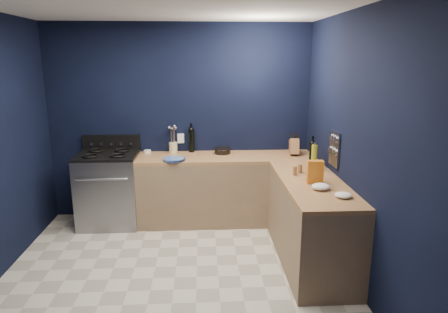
{
  "coord_description": "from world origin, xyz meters",
  "views": [
    {
      "loc": [
        0.3,
        -3.63,
        2.15
      ],
      "look_at": [
        0.55,
        1.0,
        1.0
      ],
      "focal_mm": 32.05,
      "sensor_mm": 36.0,
      "label": 1
    }
  ],
  "objects": [
    {
      "name": "wall_back",
      "position": [
        0.0,
        1.76,
        1.3
      ],
      "size": [
        3.5,
        0.02,
        2.6
      ],
      "primitive_type": "cube",
      "color": "black",
      "rests_on": "ground"
    },
    {
      "name": "cab_back",
      "position": [
        0.6,
        1.44,
        0.43
      ],
      "size": [
        2.3,
        0.63,
        0.86
      ],
      "primitive_type": "cube",
      "color": "#83684A",
      "rests_on": "floor"
    },
    {
      "name": "knife_block",
      "position": [
        1.5,
        1.46,
        1.0
      ],
      "size": [
        0.14,
        0.25,
        0.26
      ],
      "primitive_type": "cube",
      "rotation": [
        -0.31,
        0.0,
        -0.1
      ],
      "color": "brown",
      "rests_on": "top_back"
    },
    {
      "name": "spice_panel",
      "position": [
        1.74,
        0.55,
        1.18
      ],
      "size": [
        0.02,
        0.28,
        0.38
      ],
      "primitive_type": "cube",
      "color": "gray",
      "rests_on": "wall_right"
    },
    {
      "name": "spice_jar_far",
      "position": [
        1.37,
        0.6,
        0.95
      ],
      "size": [
        0.06,
        0.06,
        0.1
      ],
      "primitive_type": "cylinder",
      "rotation": [
        0.0,
        0.0,
        0.28
      ],
      "color": "olive",
      "rests_on": "top_right"
    },
    {
      "name": "wall_front",
      "position": [
        0.0,
        -1.76,
        1.3
      ],
      "size": [
        3.5,
        0.02,
        2.6
      ],
      "primitive_type": "cube",
      "color": "black",
      "rests_on": "ground"
    },
    {
      "name": "crouton_bag",
      "position": [
        1.43,
        0.22,
        1.02
      ],
      "size": [
        0.17,
        0.09,
        0.24
      ],
      "primitive_type": "cube",
      "rotation": [
        0.0,
        0.0,
        -0.07
      ],
      "color": "#B7130C",
      "rests_on": "top_right"
    },
    {
      "name": "cooktop",
      "position": [
        -0.93,
        1.42,
        0.94
      ],
      "size": [
        0.76,
        0.66,
        0.03
      ],
      "primitive_type": "cube",
      "color": "black",
      "rests_on": "gas_range"
    },
    {
      "name": "wine_bottle_right",
      "position": [
        1.58,
        0.88,
        1.04
      ],
      "size": [
        0.09,
        0.09,
        0.28
      ],
      "primitive_type": "cylinder",
      "rotation": [
        0.0,
        0.0,
        -0.35
      ],
      "color": "black",
      "rests_on": "top_right"
    },
    {
      "name": "lemon_basket",
      "position": [
        0.56,
        1.56,
        0.94
      ],
      "size": [
        0.22,
        0.22,
        0.08
      ],
      "primitive_type": "cylinder",
      "rotation": [
        0.0,
        0.0,
        -0.05
      ],
      "color": "black",
      "rests_on": "top_back"
    },
    {
      "name": "oven_door",
      "position": [
        -0.93,
        1.1,
        0.45
      ],
      "size": [
        0.59,
        0.02,
        0.42
      ],
      "primitive_type": "cube",
      "color": "black",
      "rests_on": "gas_range"
    },
    {
      "name": "wall_outlet",
      "position": [
        0.0,
        1.74,
        1.08
      ],
      "size": [
        0.09,
        0.02,
        0.13
      ],
      "primitive_type": "cube",
      "color": "white",
      "rests_on": "wall_back"
    },
    {
      "name": "top_back",
      "position": [
        0.6,
        1.44,
        0.88
      ],
      "size": [
        2.3,
        0.63,
        0.04
      ],
      "primitive_type": "cube",
      "color": "brown",
      "rests_on": "cab_back"
    },
    {
      "name": "wine_bottle_back",
      "position": [
        0.15,
        1.69,
        1.06
      ],
      "size": [
        0.1,
        0.1,
        0.31
      ],
      "primitive_type": "cylinder",
      "rotation": [
        0.0,
        0.0,
        0.42
      ],
      "color": "black",
      "rests_on": "top_back"
    },
    {
      "name": "ceiling",
      "position": [
        0.0,
        0.0,
        2.61
      ],
      "size": [
        3.5,
        3.5,
        0.02
      ],
      "primitive_type": "cube",
      "color": "silver",
      "rests_on": "ground"
    },
    {
      "name": "oil_bottle",
      "position": [
        1.57,
        0.73,
        1.04
      ],
      "size": [
        0.08,
        0.08,
        0.29
      ],
      "primitive_type": "cylinder",
      "rotation": [
        0.0,
        0.0,
        -0.15
      ],
      "color": "olive",
      "rests_on": "top_right"
    },
    {
      "name": "gas_range",
      "position": [
        -0.93,
        1.42,
        0.46
      ],
      "size": [
        0.76,
        0.66,
        0.92
      ],
      "primitive_type": "cube",
      "color": "gray",
      "rests_on": "floor"
    },
    {
      "name": "backguard",
      "position": [
        -0.93,
        1.72,
        1.04
      ],
      "size": [
        0.76,
        0.06,
        0.2
      ],
      "primitive_type": "cube",
      "color": "black",
      "rests_on": "gas_range"
    },
    {
      "name": "utensil_crock",
      "position": [
        -0.1,
        1.67,
        0.97
      ],
      "size": [
        0.12,
        0.12,
        0.14
      ],
      "primitive_type": "cylinder",
      "rotation": [
        0.0,
        0.0,
        -0.11
      ],
      "color": "beige",
      "rests_on": "top_back"
    },
    {
      "name": "spice_jar_near",
      "position": [
        1.3,
        0.52,
        0.95
      ],
      "size": [
        0.06,
        0.06,
        0.1
      ],
      "primitive_type": "cylinder",
      "rotation": [
        0.0,
        0.0,
        -0.25
      ],
      "color": "olive",
      "rests_on": "top_right"
    },
    {
      "name": "wall_right",
      "position": [
        1.76,
        0.0,
        1.3
      ],
      "size": [
        0.02,
        3.5,
        2.6
      ],
      "primitive_type": "cube",
      "color": "black",
      "rests_on": "ground"
    },
    {
      "name": "top_right",
      "position": [
        1.44,
        0.29,
        0.88
      ],
      "size": [
        0.63,
        1.67,
        0.04
      ],
      "primitive_type": "cube",
      "color": "brown",
      "rests_on": "cab_right"
    },
    {
      "name": "towel_front",
      "position": [
        1.44,
        0.01,
        0.93
      ],
      "size": [
        0.18,
        0.16,
        0.06
      ],
      "primitive_type": "ellipsoid",
      "rotation": [
        0.0,
        0.0,
        -0.01
      ],
      "color": "white",
      "rests_on": "top_right"
    },
    {
      "name": "ramekin",
      "position": [
        -0.45,
        1.67,
        0.92
      ],
      "size": [
        0.11,
        0.11,
        0.04
      ],
      "primitive_type": "cylinder",
      "rotation": [
        0.0,
        0.0,
        -0.12
      ],
      "color": "white",
      "rests_on": "top_back"
    },
    {
      "name": "cab_right",
      "position": [
        1.44,
        0.29,
        0.43
      ],
      "size": [
        0.63,
        1.67,
        0.86
      ],
      "primitive_type": "cube",
      "color": "#83684A",
      "rests_on": "floor"
    },
    {
      "name": "towel_end",
      "position": [
        1.58,
        -0.22,
        0.92
      ],
      "size": [
        0.2,
        0.2,
        0.05
      ],
      "primitive_type": "ellipsoid",
      "rotation": [
        0.0,
        0.0,
        -0.41
      ],
      "color": "white",
      "rests_on": "top_right"
    },
    {
      "name": "floor",
      "position": [
        0.0,
        0.0,
        -0.01
      ],
      "size": [
        3.5,
        3.5,
        0.02
      ],
      "primitive_type": "cube",
      "color": "#BDB7A6",
      "rests_on": "ground"
    },
    {
      "name": "plate_stack",
      "position": [
        -0.06,
        1.22,
        0.92
      ],
      "size": [
        0.33,
        0.33,
        0.03
      ],
      "primitive_type": "cylinder",
      "rotation": [
        0.0,
        0.0,
        0.33
      ],
      "color": "#3440A7",
      "rests_on": "top_back"
    }
  ]
}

